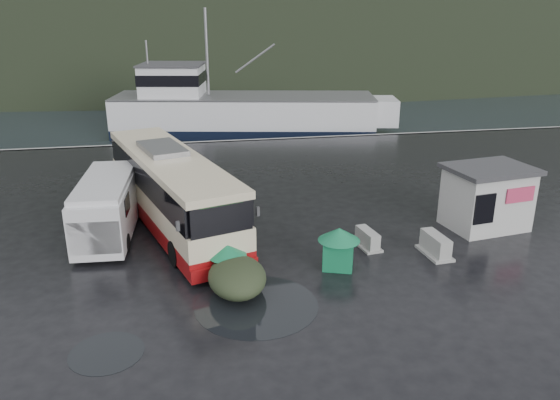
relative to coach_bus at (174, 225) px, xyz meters
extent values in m
plane|color=black|center=(2.14, -4.01, 0.00)|extent=(160.00, 160.00, 0.00)
cube|color=black|center=(2.14, 105.99, 0.00)|extent=(300.00, 180.00, 0.02)
cube|color=#999993|center=(2.14, 15.99, 0.00)|extent=(160.00, 0.60, 1.50)
ellipsoid|color=black|center=(12.14, 245.99, 0.00)|extent=(780.00, 540.00, 570.00)
cylinder|color=black|center=(2.77, -7.77, 0.01)|extent=(4.19, 4.19, 0.01)
cylinder|color=black|center=(-1.89, -9.65, 0.01)|extent=(2.17, 2.17, 0.01)
camera|label=1|loc=(0.71, -23.75, 9.54)|focal=35.00mm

